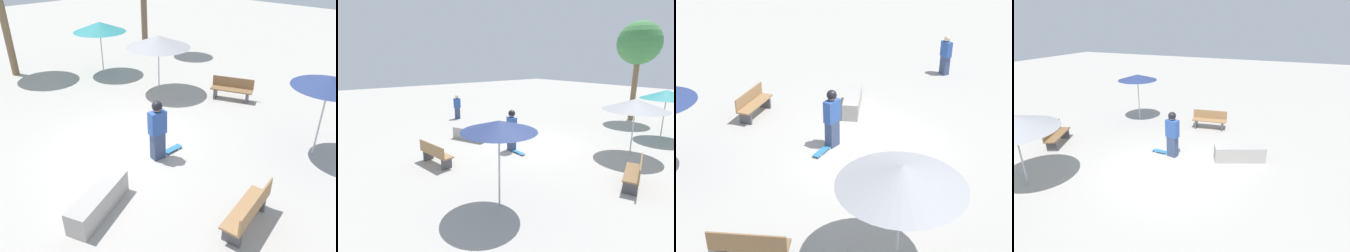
# 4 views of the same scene
# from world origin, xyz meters

# --- Properties ---
(ground_plane) EXTENTS (60.00, 60.00, 0.00)m
(ground_plane) POSITION_xyz_m (0.00, 0.00, 0.00)
(ground_plane) COLOR #ADA8A0
(skater_main) EXTENTS (0.34, 0.50, 1.76)m
(skater_main) POSITION_xyz_m (-0.98, -0.30, 0.95)
(skater_main) COLOR #38476B
(skater_main) RESTS_ON ground_plane
(skateboard) EXTENTS (0.22, 0.80, 0.07)m
(skateboard) POSITION_xyz_m (-1.02, -0.76, 0.06)
(skateboard) COLOR teal
(skateboard) RESTS_ON ground_plane
(concrete_ledge) EXTENTS (1.16, 1.87, 0.56)m
(concrete_ledge) POSITION_xyz_m (-1.60, 2.11, 0.28)
(concrete_ledge) COLOR #A8A39E
(concrete_ledge) RESTS_ON ground_plane
(bench_near) EXTENTS (1.64, 1.04, 0.85)m
(bench_near) POSITION_xyz_m (-0.06, -5.16, 0.43)
(bench_near) COLOR #47474C
(bench_near) RESTS_ON ground_plane
(bench_far) EXTENTS (0.67, 1.65, 0.85)m
(bench_far) POSITION_xyz_m (-4.22, 0.16, 0.43)
(bench_far) COLOR #47474C
(bench_far) RESTS_ON ground_plane
(shade_umbrella_teal) EXTENTS (2.36, 2.36, 2.38)m
(shade_umbrella_teal) POSITION_xyz_m (6.01, -3.41, 2.16)
(shade_umbrella_teal) COLOR #B7B7BC
(shade_umbrella_teal) RESTS_ON ground_plane
(shade_umbrella_grey) EXTENTS (2.51, 2.51, 2.31)m
(shade_umbrella_grey) POSITION_xyz_m (2.51, -3.69, 2.08)
(shade_umbrella_grey) COLOR #B7B7BC
(shade_umbrella_grey) RESTS_ON ground_plane
(shade_umbrella_navy) EXTENTS (1.93, 1.93, 2.34)m
(shade_umbrella_navy) POSITION_xyz_m (-4.02, -3.58, 2.20)
(shade_umbrella_navy) COLOR #B7B7BC
(shade_umbrella_navy) RESTS_ON ground_plane
(palm_tree_center_left) EXTENTS (2.57, 2.57, 6.04)m
(palm_tree_center_left) POSITION_xyz_m (8.81, -0.40, 4.69)
(palm_tree_center_left) COLOR brown
(palm_tree_center_left) RESTS_ON ground_plane
(bystander_watching) EXTENTS (0.49, 0.43, 1.57)m
(bystander_watching) POSITION_xyz_m (0.07, 6.69, 0.79)
(bystander_watching) COLOR #38476B
(bystander_watching) RESTS_ON ground_plane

